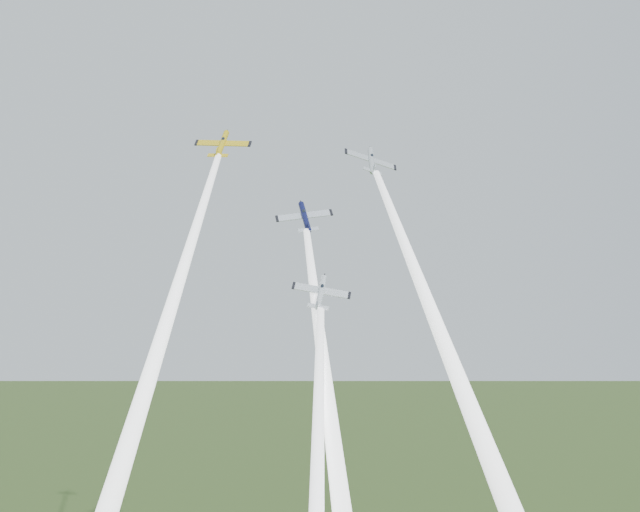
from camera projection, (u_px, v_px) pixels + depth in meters
The scene contains 7 objects.
plane_yellow at pixel (222, 144), 120.66m from camera, with size 8.63×8.56×1.35m, color gold, non-canonical shape.
smoke_trail_yellow at pixel (166, 324), 91.63m from camera, with size 2.33×2.33×70.01m, color white, non-canonical shape.
plane_navy at pixel (305, 217), 114.52m from camera, with size 8.27×8.21×1.30m, color #0D113D, non-canonical shape.
smoke_trail_navy at pixel (327, 393), 89.84m from camera, with size 2.33×2.33×58.70m, color white, non-canonical shape.
plane_silver_right at pixel (371, 160), 116.34m from camera, with size 8.12×8.06×1.27m, color silver, non-canonical shape.
smoke_trail_silver_right at pixel (435, 320), 91.92m from camera, with size 2.33×2.33×59.40m, color white, non-canonical shape.
plane_silver_low at pixel (321, 292), 100.64m from camera, with size 7.50×7.44×1.18m, color silver, non-canonical shape.
Camera 1 is at (0.38, -113.28, 84.32)m, focal length 45.00 mm.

